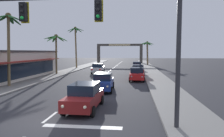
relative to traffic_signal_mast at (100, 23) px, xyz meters
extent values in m
plane|color=#2D2D33|center=(-3.11, 0.47, -5.07)|extent=(220.00, 220.00, 0.00)
cube|color=gray|center=(4.69, 20.47, -5.00)|extent=(3.20, 110.00, 0.14)
cube|color=gray|center=(-10.91, 20.47, -5.00)|extent=(3.20, 110.00, 0.14)
cube|color=silver|center=(-3.11, 1.15, -5.07)|extent=(0.16, 2.00, 0.01)
cube|color=silver|center=(-3.11, 4.88, -5.07)|extent=(0.16, 2.00, 0.01)
cube|color=silver|center=(-3.11, 8.62, -5.07)|extent=(0.16, 2.00, 0.01)
cube|color=silver|center=(-3.11, 12.35, -5.07)|extent=(0.16, 2.00, 0.01)
cube|color=silver|center=(-3.11, 16.09, -5.07)|extent=(0.16, 2.00, 0.01)
cube|color=silver|center=(-3.11, 19.82, -5.07)|extent=(0.16, 2.00, 0.01)
cube|color=silver|center=(-3.11, 23.56, -5.07)|extent=(0.16, 2.00, 0.01)
cube|color=silver|center=(-3.11, 27.29, -5.07)|extent=(0.16, 2.00, 0.01)
cube|color=silver|center=(-3.11, 31.03, -5.07)|extent=(0.16, 2.00, 0.01)
cube|color=silver|center=(-3.11, 34.76, -5.07)|extent=(0.16, 2.00, 0.01)
cube|color=silver|center=(-3.11, 38.50, -5.07)|extent=(0.16, 2.00, 0.01)
cube|color=silver|center=(-3.11, 42.23, -5.07)|extent=(0.16, 2.00, 0.01)
cube|color=silver|center=(-3.11, 45.97, -5.07)|extent=(0.16, 2.00, 0.01)
cube|color=silver|center=(-3.11, 49.70, -5.07)|extent=(0.16, 2.00, 0.01)
cube|color=silver|center=(-3.11, 53.44, -5.07)|extent=(0.16, 2.00, 0.01)
cube|color=silver|center=(-3.11, 57.17, -5.07)|extent=(0.16, 2.00, 0.01)
cube|color=silver|center=(-3.11, 60.91, -5.07)|extent=(0.16, 2.00, 0.01)
cube|color=silver|center=(-3.11, 64.64, -5.07)|extent=(0.16, 2.00, 0.01)
cube|color=silver|center=(-3.11, 68.38, -5.07)|extent=(0.16, 2.00, 0.01)
cube|color=silver|center=(-0.91, -0.13, -5.07)|extent=(4.00, 0.44, 0.01)
cylinder|color=#2D2D33|center=(3.66, 0.00, -1.58)|extent=(0.22, 0.22, 6.99)
cube|color=black|center=(-0.09, -0.02, 0.59)|extent=(0.32, 0.26, 0.92)
sphere|color=black|center=(-0.09, -0.16, 0.89)|extent=(0.17, 0.17, 0.17)
sphere|color=black|center=(-0.09, -0.16, 0.59)|extent=(0.17, 0.17, 0.17)
sphere|color=#1EE54C|center=(-0.09, -0.16, 0.29)|extent=(0.17, 0.17, 0.17)
cube|color=yellow|center=(-0.09, 0.15, 0.59)|extent=(0.42, 0.03, 1.04)
cube|color=black|center=(-3.85, -0.02, 0.59)|extent=(0.32, 0.26, 0.92)
sphere|color=black|center=(-3.85, -0.16, 0.89)|extent=(0.17, 0.17, 0.17)
sphere|color=black|center=(-3.85, -0.16, 0.59)|extent=(0.17, 0.17, 0.17)
sphere|color=#1EE54C|center=(-3.85, -0.16, 0.29)|extent=(0.17, 0.17, 0.17)
cube|color=yellow|center=(-3.85, 0.15, 0.59)|extent=(0.42, 0.03, 1.04)
cube|color=maroon|center=(-1.53, 2.88, -4.39)|extent=(1.86, 4.34, 0.72)
cube|color=black|center=(-1.53, 3.03, -3.71)|extent=(1.65, 2.24, 0.64)
cylinder|color=black|center=(-0.71, 1.44, -4.75)|extent=(0.24, 0.65, 0.64)
cylinder|color=black|center=(-2.43, 1.48, -4.75)|extent=(0.24, 0.65, 0.64)
cylinder|color=black|center=(-0.64, 4.27, -4.75)|extent=(0.24, 0.65, 0.64)
cylinder|color=black|center=(-2.36, 4.32, -4.75)|extent=(0.24, 0.65, 0.64)
sphere|color=#F9EFC6|center=(-0.97, 0.69, -4.31)|extent=(0.18, 0.18, 0.18)
sphere|color=#F9EFC6|center=(-2.21, 0.72, -4.31)|extent=(0.18, 0.18, 0.18)
cube|color=red|center=(-0.82, 5.02, -4.29)|extent=(0.24, 0.07, 0.20)
cube|color=red|center=(-2.14, 5.05, -4.29)|extent=(0.24, 0.07, 0.20)
cube|color=navy|center=(-1.32, 9.35, -4.39)|extent=(1.93, 4.37, 0.72)
cube|color=black|center=(-1.33, 9.50, -3.71)|extent=(1.69, 2.26, 0.64)
cylinder|color=black|center=(-0.40, 7.96, -4.75)|extent=(0.25, 0.65, 0.64)
cylinder|color=black|center=(-2.13, 7.90, -4.75)|extent=(0.25, 0.65, 0.64)
cylinder|color=black|center=(-0.52, 10.80, -4.75)|extent=(0.25, 0.65, 0.64)
cylinder|color=black|center=(-2.24, 10.73, -4.75)|extent=(0.25, 0.65, 0.64)
sphere|color=#F9EFC6|center=(-0.62, 7.20, -4.31)|extent=(0.18, 0.18, 0.18)
sphere|color=#F9EFC6|center=(-1.85, 7.15, -4.31)|extent=(0.18, 0.18, 0.18)
cube|color=red|center=(-0.75, 11.53, -4.29)|extent=(0.24, 0.07, 0.20)
cube|color=red|center=(-2.07, 11.48, -4.29)|extent=(0.24, 0.07, 0.20)
cube|color=silver|center=(-4.66, 25.22, -4.39)|extent=(1.86, 4.34, 0.72)
cube|color=black|center=(-4.66, 25.07, -3.71)|extent=(1.65, 2.24, 0.64)
cylinder|color=black|center=(-5.56, 26.62, -4.75)|extent=(0.23, 0.64, 0.64)
cylinder|color=black|center=(-3.83, 26.66, -4.75)|extent=(0.23, 0.64, 0.64)
cylinder|color=black|center=(-5.49, 23.78, -4.75)|extent=(0.23, 0.64, 0.64)
cylinder|color=black|center=(-3.77, 23.82, -4.75)|extent=(0.23, 0.64, 0.64)
sphere|color=#B2B2AD|center=(-5.33, 27.38, -4.31)|extent=(0.18, 0.18, 0.18)
sphere|color=#B2B2AD|center=(-4.09, 27.41, -4.31)|extent=(0.18, 0.18, 0.18)
cube|color=red|center=(-5.27, 23.05, -4.29)|extent=(0.24, 0.07, 0.20)
cube|color=red|center=(-3.95, 23.08, -4.29)|extent=(0.24, 0.07, 0.20)
cube|color=maroon|center=(2.23, 21.90, -4.39)|extent=(1.84, 4.33, 0.72)
cube|color=black|center=(2.23, 22.05, -3.71)|extent=(1.64, 2.23, 0.64)
cylinder|color=black|center=(3.07, 20.47, -4.75)|extent=(0.23, 0.64, 0.64)
cylinder|color=black|center=(1.34, 20.50, -4.75)|extent=(0.23, 0.64, 0.64)
cylinder|color=black|center=(3.11, 23.31, -4.75)|extent=(0.23, 0.64, 0.64)
cylinder|color=black|center=(1.39, 23.34, -4.75)|extent=(0.23, 0.64, 0.64)
sphere|color=#B2B2AD|center=(2.81, 19.72, -4.31)|extent=(0.18, 0.18, 0.18)
sphere|color=#B2B2AD|center=(1.57, 19.75, -4.31)|extent=(0.18, 0.18, 0.18)
cube|color=red|center=(2.93, 24.05, -4.29)|extent=(0.24, 0.06, 0.20)
cube|color=red|center=(1.61, 24.08, -4.29)|extent=(0.24, 0.06, 0.20)
cube|color=black|center=(2.14, 31.65, -4.39)|extent=(1.84, 4.33, 0.72)
cube|color=black|center=(2.14, 31.80, -3.71)|extent=(1.64, 2.23, 0.64)
cylinder|color=black|center=(3.03, 30.25, -4.75)|extent=(0.23, 0.64, 0.64)
cylinder|color=black|center=(1.30, 30.22, -4.75)|extent=(0.23, 0.64, 0.64)
cylinder|color=black|center=(2.98, 33.09, -4.75)|extent=(0.23, 0.64, 0.64)
cylinder|color=black|center=(1.25, 33.06, -4.75)|extent=(0.23, 0.64, 0.64)
sphere|color=#B2B2AD|center=(2.80, 29.49, -4.31)|extent=(0.18, 0.18, 0.18)
sphere|color=#B2B2AD|center=(1.56, 29.47, -4.31)|extent=(0.18, 0.18, 0.18)
cube|color=red|center=(2.76, 33.82, -4.29)|extent=(0.24, 0.06, 0.20)
cube|color=red|center=(1.44, 33.80, -4.29)|extent=(0.24, 0.06, 0.20)
cube|color=red|center=(1.97, 16.50, -4.39)|extent=(1.81, 4.32, 0.72)
cube|color=black|center=(1.97, 16.65, -3.71)|extent=(1.62, 2.22, 0.64)
cylinder|color=black|center=(2.81, 15.07, -4.75)|extent=(0.23, 0.64, 0.64)
cylinder|color=black|center=(1.09, 15.09, -4.75)|extent=(0.23, 0.64, 0.64)
cylinder|color=black|center=(2.85, 17.91, -4.75)|extent=(0.23, 0.64, 0.64)
cylinder|color=black|center=(1.12, 17.93, -4.75)|extent=(0.23, 0.64, 0.64)
sphere|color=#B2B2AD|center=(2.56, 14.33, -4.31)|extent=(0.18, 0.18, 0.18)
sphere|color=#B2B2AD|center=(1.32, 14.34, -4.31)|extent=(0.18, 0.18, 0.18)
cube|color=red|center=(2.65, 18.65, -4.29)|extent=(0.24, 0.06, 0.20)
cube|color=red|center=(1.33, 18.67, -4.29)|extent=(0.24, 0.06, 0.20)
cylinder|color=brown|center=(-11.34, 10.19, -1.40)|extent=(0.52, 0.29, 7.34)
ellipsoid|color=#1E5123|center=(-10.49, 10.32, 2.05)|extent=(1.58, 0.66, 0.75)
ellipsoid|color=#1E5123|center=(-10.88, 10.77, 1.92)|extent=(1.06, 1.43, 1.01)
ellipsoid|color=#1E5123|center=(-11.41, 10.89, 2.01)|extent=(0.77, 1.56, 0.82)
ellipsoid|color=#1E5123|center=(-11.95, 10.36, 2.07)|extent=(1.60, 0.74, 0.72)
ellipsoid|color=#1E5123|center=(-11.82, 9.71, 2.12)|extent=(1.48, 1.30, 0.62)
ellipsoid|color=#1E5123|center=(-11.42, 9.46, 2.10)|extent=(0.79, 1.62, 0.66)
ellipsoid|color=#1E5123|center=(-10.67, 9.66, 2.13)|extent=(1.42, 1.38, 0.61)
sphere|color=#4C4223|center=(-11.22, 10.19, 2.31)|extent=(0.60, 0.60, 0.60)
cylinder|color=brown|center=(-11.02, 22.34, -1.98)|extent=(0.35, 0.29, 6.19)
ellipsoid|color=#2D702D|center=(-10.08, 22.22, 0.80)|extent=(1.93, 0.64, 0.95)
ellipsoid|color=#2D702D|center=(-10.20, 22.80, 0.79)|extent=(1.83, 1.30, 0.97)
ellipsoid|color=#2D702D|center=(-10.63, 23.18, 0.79)|extent=(1.11, 1.89, 0.98)
ellipsoid|color=#2D702D|center=(-11.56, 23.02, 0.73)|extent=(1.49, 1.66, 1.09)
ellipsoid|color=#2D702D|center=(-11.88, 22.74, 0.98)|extent=(1.98, 1.18, 0.61)
ellipsoid|color=#2D702D|center=(-11.80, 21.83, 0.92)|extent=(1.88, 1.39, 0.72)
ellipsoid|color=#2D702D|center=(-11.44, 21.59, 0.72)|extent=(1.28, 1.77, 1.11)
ellipsoid|color=#2D702D|center=(-10.87, 21.40, 0.88)|extent=(0.63, 1.98, 0.79)
ellipsoid|color=#2D702D|center=(-10.15, 21.90, 0.86)|extent=(1.90, 1.25, 0.83)
sphere|color=#4C4223|center=(-10.99, 22.34, 1.16)|extent=(0.60, 0.60, 0.60)
cylinder|color=brown|center=(-11.26, 34.49, -0.65)|extent=(0.51, 0.33, 8.85)
ellipsoid|color=#236028|center=(-10.43, 34.65, 3.56)|extent=(1.96, 0.70, 0.77)
ellipsoid|color=#236028|center=(-10.81, 35.21, 3.45)|extent=(1.43, 1.71, 0.98)
ellipsoid|color=#236028|center=(-11.48, 35.35, 3.39)|extent=(0.68, 1.84, 1.09)
ellipsoid|color=#236028|center=(-12.14, 34.85, 3.40)|extent=(1.80, 1.11, 1.08)
ellipsoid|color=#236028|center=(-12.13, 34.04, 3.46)|extent=(1.80, 1.28, 0.95)
ellipsoid|color=#236028|center=(-11.67, 33.62, 3.55)|extent=(1.03, 1.93, 0.79)
ellipsoid|color=#236028|center=(-10.89, 33.71, 3.49)|extent=(1.29, 1.82, 0.91)
sphere|color=#4C4223|center=(-11.35, 34.49, 3.83)|extent=(0.60, 0.60, 0.60)
cylinder|color=brown|center=(5.17, 47.02, -1.96)|extent=(0.63, 0.44, 6.24)
ellipsoid|color=#2D702D|center=(5.98, 47.14, 0.93)|extent=(1.92, 0.65, 0.78)
ellipsoid|color=#2D702D|center=(5.48, 47.81, 0.87)|extent=(1.20, 1.82, 0.90)
ellipsoid|color=#2D702D|center=(4.71, 47.85, 0.90)|extent=(1.11, 1.87, 0.83)
ellipsoid|color=#2D702D|center=(4.35, 47.56, 0.89)|extent=(1.73, 1.43, 0.86)
ellipsoid|color=#2D702D|center=(4.20, 46.68, 0.98)|extent=(1.92, 1.06, 0.69)
ellipsoid|color=#2D702D|center=(4.95, 46.09, 0.98)|extent=(0.64, 1.94, 0.69)
ellipsoid|color=#2D702D|center=(5.67, 46.44, 0.76)|extent=(1.53, 1.50, 1.12)
sphere|color=#4C4223|center=(5.07, 47.02, 1.21)|extent=(0.60, 0.60, 0.60)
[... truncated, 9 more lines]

